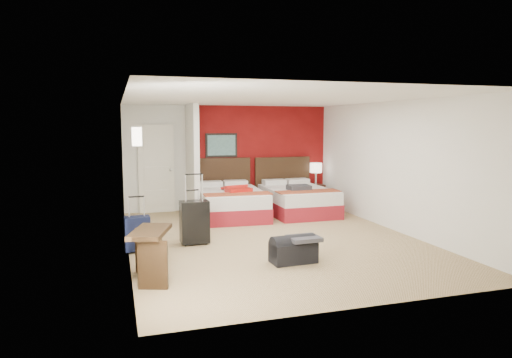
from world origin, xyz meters
name	(u,v)px	position (x,y,z in m)	size (l,w,h in m)	color
ground	(272,239)	(0.00, 0.00, 0.00)	(6.50, 6.50, 0.00)	tan
room_walls	(182,165)	(-1.40, 1.42, 1.26)	(5.02, 6.52, 2.50)	silver
red_accent_panel	(259,157)	(0.75, 3.23, 1.25)	(3.50, 0.04, 2.50)	maroon
partition_wall	(192,160)	(-1.00, 2.61, 1.25)	(0.12, 1.20, 2.50)	silver
entry_door	(156,169)	(-1.75, 3.20, 1.02)	(0.82, 0.06, 2.05)	silver
bed_left	(231,204)	(-0.23, 2.13, 0.30)	(1.39, 1.99, 0.60)	white
bed_right	(298,201)	(1.35, 2.09, 0.29)	(1.37, 1.96, 0.59)	silver
red_suitcase_open	(236,189)	(-0.13, 2.03, 0.64)	(0.52, 0.72, 0.09)	#B3150F
jacket_bundle	(299,188)	(1.25, 1.79, 0.65)	(0.48, 0.38, 0.12)	#35363A
nightstand	(316,195)	(2.17, 2.93, 0.27)	(0.39, 0.39, 0.54)	#321810
table_lamp	(316,174)	(2.17, 2.93, 0.81)	(0.30, 0.30, 0.54)	silver
suitcase_black	(195,223)	(-1.39, 0.06, 0.36)	(0.48, 0.30, 0.72)	black
suitcase_charcoal	(193,227)	(-1.41, 0.14, 0.28)	(0.38, 0.23, 0.56)	black
suitcase_navy	(138,235)	(-2.35, -0.15, 0.27)	(0.40, 0.24, 0.55)	black
duffel_bag	(293,251)	(-0.16, -1.43, 0.17)	(0.67, 0.36, 0.34)	black
jacket_draped	(304,238)	(-0.01, -1.48, 0.37)	(0.46, 0.39, 0.06)	#3C3B41
desk	(151,255)	(-2.25, -1.61, 0.34)	(0.41, 0.82, 0.69)	#332011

